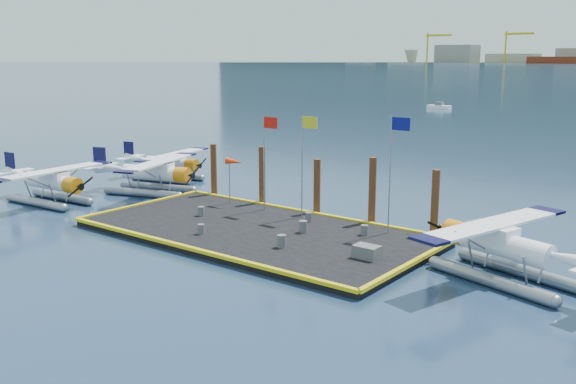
# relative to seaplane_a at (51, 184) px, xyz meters

# --- Properties ---
(ground) EXTENTS (4000.00, 4000.00, 0.00)m
(ground) POSITION_rel_seaplane_a_xyz_m (16.35, 2.61, -1.42)
(ground) COLOR #1A2C4E
(ground) RESTS_ON ground
(dock) EXTENTS (20.00, 10.00, 0.40)m
(dock) POSITION_rel_seaplane_a_xyz_m (16.35, 2.61, -1.22)
(dock) COLOR black
(dock) RESTS_ON ground
(dock_bumpers) EXTENTS (20.25, 10.25, 0.18)m
(dock_bumpers) POSITION_rel_seaplane_a_xyz_m (16.35, 2.61, -0.93)
(dock_bumpers) COLOR yellow
(dock_bumpers) RESTS_ON dock
(seaplane_a) EXTENTS (8.34, 9.20, 3.26)m
(seaplane_a) POSITION_rel_seaplane_a_xyz_m (0.00, 0.00, 0.00)
(seaplane_a) COLOR gray
(seaplane_a) RESTS_ON ground
(seaplane_b) EXTENTS (8.69, 9.29, 3.33)m
(seaplane_b) POSITION_rel_seaplane_a_xyz_m (3.17, 6.51, 0.03)
(seaplane_b) COLOR gray
(seaplane_b) RESTS_ON ground
(seaplane_c) EXTENTS (7.81, 8.49, 3.01)m
(seaplane_c) POSITION_rel_seaplane_a_xyz_m (0.09, 10.87, -0.11)
(seaplane_c) COLOR gray
(seaplane_c) RESTS_ON ground
(seaplane_d) EXTENTS (9.04, 9.73, 3.46)m
(seaplane_d) POSITION_rel_seaplane_a_xyz_m (30.00, 3.83, 0.09)
(seaplane_d) COLOR gray
(seaplane_d) RESTS_ON ground
(drum_0) EXTENTS (0.41, 0.41, 0.58)m
(drum_0) POSITION_rel_seaplane_a_xyz_m (11.75, 2.83, -0.73)
(drum_0) COLOR #55555A
(drum_0) RESTS_ON dock
(drum_1) EXTENTS (0.48, 0.48, 0.67)m
(drum_1) POSITION_rel_seaplane_a_xyz_m (19.83, 0.63, -0.69)
(drum_1) COLOR #55555A
(drum_1) RESTS_ON dock
(drum_2) EXTENTS (0.48, 0.48, 0.67)m
(drum_2) POSITION_rel_seaplane_a_xyz_m (19.01, 3.62, -0.68)
(drum_2) COLOR #55555A
(drum_2) RESTS_ON dock
(drum_3) EXTENTS (0.40, 0.40, 0.56)m
(drum_3) POSITION_rel_seaplane_a_xyz_m (14.69, -0.11, -0.74)
(drum_3) COLOR #55555A
(drum_3) RESTS_ON dock
(drum_4) EXTENTS (0.40, 0.40, 0.57)m
(drum_4) POSITION_rel_seaplane_a_xyz_m (22.00, 5.27, -0.74)
(drum_4) COLOR #55555A
(drum_4) RESTS_ON dock
(drum_5) EXTENTS (0.40, 0.40, 0.56)m
(drum_5) POSITION_rel_seaplane_a_xyz_m (17.84, 5.76, -0.74)
(drum_5) COLOR #55555A
(drum_5) RESTS_ON dock
(crate) EXTENTS (1.26, 0.84, 0.63)m
(crate) POSITION_rel_seaplane_a_xyz_m (24.22, 1.79, -0.71)
(crate) COLOR #55555A
(crate) RESTS_ON dock
(flagpole_red) EXTENTS (1.14, 0.08, 6.00)m
(flagpole_red) POSITION_rel_seaplane_a_xyz_m (14.06, 6.41, 2.97)
(flagpole_red) COLOR gray
(flagpole_red) RESTS_ON dock
(flagpole_yellow) EXTENTS (1.14, 0.08, 6.20)m
(flagpole_yellow) POSITION_rel_seaplane_a_xyz_m (17.05, 6.41, 3.09)
(flagpole_yellow) COLOR gray
(flagpole_yellow) RESTS_ON dock
(flagpole_blue) EXTENTS (1.14, 0.08, 6.50)m
(flagpole_blue) POSITION_rel_seaplane_a_xyz_m (23.05, 6.41, 3.26)
(flagpole_blue) COLOR gray
(flagpole_blue) RESTS_ON dock
(windsock) EXTENTS (1.40, 0.44, 3.12)m
(windsock) POSITION_rel_seaplane_a_xyz_m (11.32, 6.41, 1.81)
(windsock) COLOR gray
(windsock) RESTS_ON dock
(piling_0) EXTENTS (0.44, 0.44, 4.00)m
(piling_0) POSITION_rel_seaplane_a_xyz_m (7.85, 8.01, 0.58)
(piling_0) COLOR #4C2715
(piling_0) RESTS_ON ground
(piling_1) EXTENTS (0.44, 0.44, 4.20)m
(piling_1) POSITION_rel_seaplane_a_xyz_m (12.35, 8.01, 0.68)
(piling_1) COLOR #4C2715
(piling_1) RESTS_ON ground
(piling_2) EXTENTS (0.44, 0.44, 3.80)m
(piling_2) POSITION_rel_seaplane_a_xyz_m (16.85, 8.01, 0.48)
(piling_2) COLOR #4C2715
(piling_2) RESTS_ON ground
(piling_3) EXTENTS (0.44, 0.44, 4.30)m
(piling_3) POSITION_rel_seaplane_a_xyz_m (20.85, 8.01, 0.73)
(piling_3) COLOR #4C2715
(piling_3) RESTS_ON ground
(piling_4) EXTENTS (0.44, 0.44, 4.00)m
(piling_4) POSITION_rel_seaplane_a_xyz_m (24.85, 8.01, 0.58)
(piling_4) COLOR #4C2715
(piling_4) RESTS_ON ground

